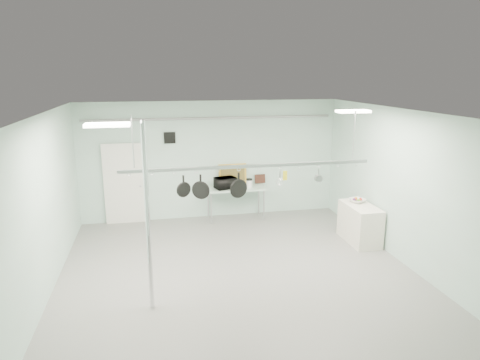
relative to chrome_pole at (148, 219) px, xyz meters
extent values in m
plane|color=gray|center=(1.70, 0.60, -1.60)|extent=(8.00, 8.00, 0.00)
cube|color=silver|center=(1.70, 0.60, 1.59)|extent=(7.00, 8.00, 0.02)
cube|color=silver|center=(1.70, 4.59, 0.00)|extent=(7.00, 0.02, 3.20)
cube|color=silver|center=(5.19, 0.60, 0.00)|extent=(0.02, 8.00, 3.20)
cube|color=silver|center=(-0.60, 4.54, -0.55)|extent=(1.10, 0.10, 2.20)
cube|color=black|center=(0.60, 4.57, 0.65)|extent=(0.30, 0.04, 0.30)
cylinder|color=gray|center=(1.70, 4.50, 1.15)|extent=(6.60, 0.07, 0.07)
cylinder|color=silver|center=(0.00, 0.00, 0.00)|extent=(0.08, 0.08, 3.20)
cube|color=#9EBAA5|center=(2.30, 4.20, -0.72)|extent=(1.60, 0.70, 0.05)
cylinder|color=#B7B7BC|center=(1.58, 3.92, -1.17)|extent=(0.04, 0.04, 0.86)
cylinder|color=#B7B7BC|center=(1.58, 4.48, -1.17)|extent=(0.04, 0.04, 0.86)
cylinder|color=#B7B7BC|center=(3.02, 3.92, -1.17)|extent=(0.04, 0.04, 0.86)
cylinder|color=#B7B7BC|center=(3.02, 4.48, -1.17)|extent=(0.04, 0.04, 0.86)
cube|color=silver|center=(4.85, 2.00, -1.15)|extent=(0.60, 1.20, 0.90)
cube|color=#B7B7BC|center=(1.90, 0.90, 0.60)|extent=(4.80, 0.06, 0.06)
cylinder|color=#B7B7BC|center=(-0.20, 0.90, 1.10)|extent=(0.02, 0.02, 0.94)
cylinder|color=#B7B7BC|center=(4.00, 0.90, 1.10)|extent=(0.02, 0.02, 0.94)
cube|color=white|center=(-0.50, -0.20, 1.56)|extent=(0.65, 0.30, 0.05)
cube|color=white|center=(4.10, 1.20, 1.56)|extent=(0.65, 0.30, 0.05)
imported|color=black|center=(2.01, 4.14, -0.54)|extent=(0.62, 0.50, 0.30)
cylinder|color=silver|center=(2.64, 4.06, -0.59)|extent=(0.19, 0.19, 0.22)
cube|color=gold|center=(2.27, 4.50, -0.41)|extent=(0.78, 0.16, 0.58)
cube|color=#341A12|center=(3.05, 4.50, -0.57)|extent=(0.31, 0.11, 0.25)
imported|color=silver|center=(4.87, 2.24, -0.65)|extent=(0.46, 0.46, 0.09)
camera|label=1|loc=(0.12, -6.76, 2.29)|focal=32.00mm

